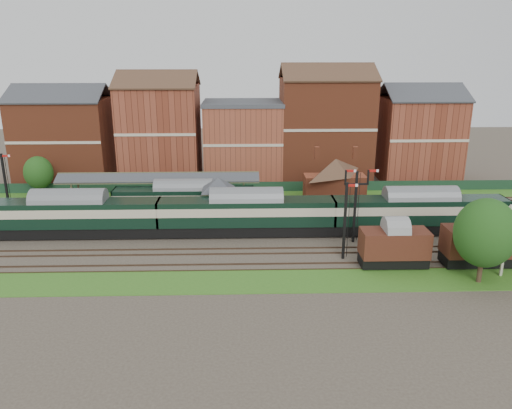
{
  "coord_description": "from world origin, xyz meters",
  "views": [
    {
      "loc": [
        -0.15,
        -53.49,
        20.43
      ],
      "look_at": [
        1.41,
        2.0,
        3.0
      ],
      "focal_mm": 35.0,
      "sensor_mm": 36.0,
      "label": 1
    }
  ],
  "objects_px": {
    "signal_box": "(219,200)",
    "semaphore_bracket": "(356,202)",
    "goods_van_a": "(394,245)",
    "platform_railcar": "(184,199)",
    "dmu_train": "(246,213)"
  },
  "relations": [
    {
      "from": "semaphore_bracket",
      "to": "platform_railcar",
      "type": "xyz_separation_m",
      "value": [
        -19.53,
        9.0,
        -2.28
      ]
    },
    {
      "from": "signal_box",
      "to": "platform_railcar",
      "type": "bearing_deg",
      "value": 144.09
    },
    {
      "from": "signal_box",
      "to": "dmu_train",
      "type": "relative_size",
      "value": 0.1
    },
    {
      "from": "signal_box",
      "to": "goods_van_a",
      "type": "height_order",
      "value": "signal_box"
    },
    {
      "from": "platform_railcar",
      "to": "dmu_train",
      "type": "bearing_deg",
      "value": -39.95
    },
    {
      "from": "goods_van_a",
      "to": "platform_railcar",
      "type": "bearing_deg",
      "value": 144.83
    },
    {
      "from": "dmu_train",
      "to": "goods_van_a",
      "type": "bearing_deg",
      "value": -32.3
    },
    {
      "from": "signal_box",
      "to": "goods_van_a",
      "type": "xyz_separation_m",
      "value": [
        17.51,
        -12.25,
        -0.97
      ]
    },
    {
      "from": "semaphore_bracket",
      "to": "goods_van_a",
      "type": "bearing_deg",
      "value": -69.22
    },
    {
      "from": "dmu_train",
      "to": "semaphore_bracket",
      "type": "bearing_deg",
      "value": -11.99
    },
    {
      "from": "signal_box",
      "to": "dmu_train",
      "type": "distance_m",
      "value": 4.64
    },
    {
      "from": "dmu_train",
      "to": "platform_railcar",
      "type": "relative_size",
      "value": 3.39
    },
    {
      "from": "signal_box",
      "to": "semaphore_bracket",
      "type": "distance_m",
      "value": 16.16
    },
    {
      "from": "signal_box",
      "to": "semaphore_bracket",
      "type": "bearing_deg",
      "value": -20.92
    },
    {
      "from": "semaphore_bracket",
      "to": "dmu_train",
      "type": "xyz_separation_m",
      "value": [
        -11.77,
        2.5,
        -1.99
      ]
    }
  ]
}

